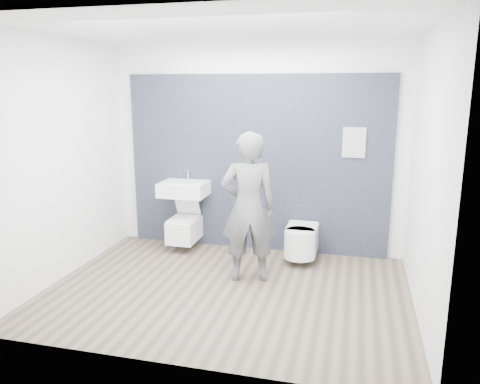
% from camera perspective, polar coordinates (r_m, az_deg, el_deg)
% --- Properties ---
extents(ground, '(4.00, 4.00, 0.00)m').
position_cam_1_polar(ground, '(5.38, -1.60, -11.85)').
color(ground, brown).
rests_on(ground, ground).
extents(room_shell, '(4.00, 4.00, 4.00)m').
position_cam_1_polar(room_shell, '(4.91, -1.72, 6.92)').
color(room_shell, white).
rests_on(room_shell, ground).
extents(tile_wall, '(3.60, 0.06, 2.40)m').
position_cam_1_polar(tile_wall, '(6.70, 1.83, -6.75)').
color(tile_wall, black).
rests_on(tile_wall, ground).
extents(washbasin, '(0.64, 0.48, 0.48)m').
position_cam_1_polar(washbasin, '(6.48, -6.86, 0.42)').
color(washbasin, white).
rests_on(washbasin, ground).
extents(toilet_square, '(0.37, 0.53, 0.69)m').
position_cam_1_polar(toilet_square, '(6.60, -6.80, -4.38)').
color(toilet_square, white).
rests_on(toilet_square, ground).
extents(toilet_rounded, '(0.40, 0.68, 0.37)m').
position_cam_1_polar(toilet_rounded, '(6.15, 7.44, -5.90)').
color(toilet_rounded, white).
rests_on(toilet_rounded, ground).
extents(info_placard, '(0.29, 0.03, 0.39)m').
position_cam_1_polar(info_placard, '(6.52, 13.02, -7.64)').
color(info_placard, silver).
rests_on(info_placard, ground).
extents(visitor, '(0.74, 0.60, 1.76)m').
position_cam_1_polar(visitor, '(5.38, 1.03, -1.90)').
color(visitor, '#5B5C60').
rests_on(visitor, ground).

